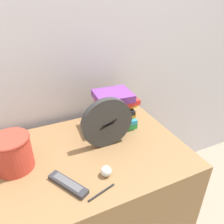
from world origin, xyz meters
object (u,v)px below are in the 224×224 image
at_px(desk_clock, 107,123).
at_px(book_stack, 115,110).
at_px(basket, 12,152).
at_px(crumpled_paper_ball, 106,171).
at_px(pen, 102,192).
at_px(tv_remote, 68,184).

height_order(desk_clock, book_stack, desk_clock).
bearing_deg(book_stack, basket, -168.21).
bearing_deg(crumpled_paper_ball, pen, -124.41).
distance_m(desk_clock, book_stack, 0.18).
bearing_deg(desk_clock, book_stack, 51.20).
distance_m(book_stack, crumpled_paper_ball, 0.41).
bearing_deg(pen, book_stack, 58.11).
bearing_deg(desk_clock, tv_remote, -144.41).
xyz_separation_m(basket, pen, (0.30, -0.30, -0.08)).
relative_size(book_stack, tv_remote, 1.35).
distance_m(basket, tv_remote, 0.29).
relative_size(basket, tv_remote, 0.91).
bearing_deg(crumpled_paper_ball, tv_remote, 175.98).
xyz_separation_m(book_stack, basket, (-0.56, -0.12, -0.03)).
height_order(basket, crumpled_paper_ball, basket).
height_order(book_stack, crumpled_paper_ball, book_stack).
height_order(desk_clock, tv_remote, desk_clock).
relative_size(basket, crumpled_paper_ball, 3.60).
height_order(desk_clock, basket, desk_clock).
distance_m(basket, pen, 0.44).
bearing_deg(pen, tv_remote, 140.39).
bearing_deg(tv_remote, crumpled_paper_ball, -4.02).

